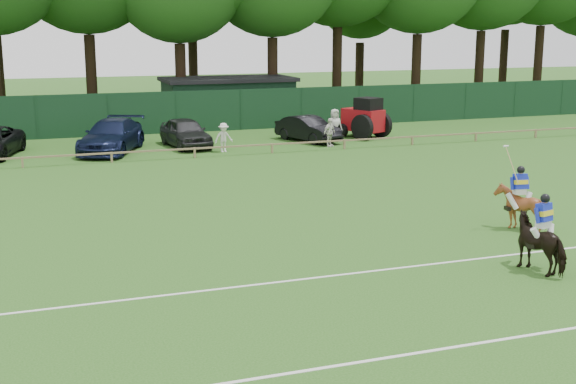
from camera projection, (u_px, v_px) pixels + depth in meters
name	position (u px, v px, depth m)	size (l,w,h in m)	color
ground	(308.00, 266.00, 20.81)	(160.00, 160.00, 0.00)	#1E4C14
horse_dark	(542.00, 243.00, 20.29)	(0.81, 1.77, 1.49)	black
horse_chestnut	(518.00, 207.00, 24.43)	(1.16, 1.31, 1.44)	brown
sedan_navy	(112.00, 136.00, 39.16)	(2.31, 5.69, 1.65)	#111937
hatch_grey	(186.00, 133.00, 40.79)	(1.83, 4.56, 1.55)	#2B2B2D
estate_black	(308.00, 129.00, 42.82)	(1.48, 4.25, 1.40)	black
spectator_left	(224.00, 137.00, 39.23)	(0.96, 0.55, 1.49)	silver
spectator_mid	(329.00, 132.00, 40.94)	(0.89, 0.37, 1.52)	white
spectator_right	(335.00, 125.00, 42.69)	(0.89, 0.58, 1.82)	silver
rider_dark	(544.00, 218.00, 20.13)	(0.92, 0.51, 1.41)	silver
rider_chestnut	(520.00, 186.00, 24.28)	(0.93, 0.64, 2.05)	silver
pitch_lines	(363.00, 310.00, 17.59)	(60.00, 5.10, 0.01)	silver
pitch_rail	(174.00, 150.00, 37.27)	(62.10, 0.10, 0.50)	#997F5B
perimeter_fence	(143.00, 113.00, 45.38)	(92.08, 0.08, 2.50)	#14351E
utility_shed	(228.00, 101.00, 50.05)	(8.40, 4.40, 3.04)	#14331E
tree_row	(154.00, 118.00, 53.67)	(96.00, 12.00, 21.00)	#26561C
tractor	(365.00, 119.00, 44.09)	(2.78, 3.25, 2.32)	#A10E16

